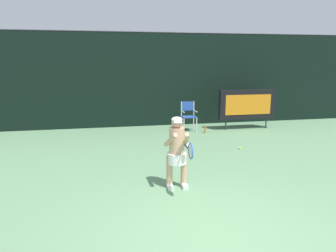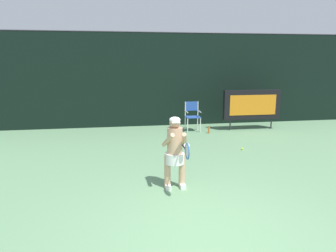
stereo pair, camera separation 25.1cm
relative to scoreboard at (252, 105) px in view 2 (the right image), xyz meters
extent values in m
cube|color=#669367|center=(-3.74, -7.13, -0.96)|extent=(18.00, 22.00, 0.02)
cube|color=black|center=(-3.74, 1.37, 0.85)|extent=(18.00, 0.12, 3.60)
cylinder|color=#38383D|center=(-3.74, 1.37, 2.68)|extent=(18.00, 0.05, 0.05)
cube|color=black|center=(0.00, 0.00, 0.00)|extent=(2.20, 0.20, 1.10)
cube|color=orange|center=(0.00, -0.10, 0.00)|extent=(1.80, 0.01, 0.75)
cylinder|color=#2D2D33|center=(-0.83, 0.00, -0.75)|extent=(0.05, 0.05, 0.40)
cylinder|color=#2D2D33|center=(0.82, 0.00, -0.75)|extent=(0.05, 0.05, 0.40)
cylinder|color=white|center=(-2.49, -0.13, -0.69)|extent=(0.04, 0.04, 0.52)
cylinder|color=white|center=(-2.01, -0.13, -0.69)|extent=(0.04, 0.04, 0.52)
cylinder|color=white|center=(-2.49, 0.28, -0.69)|extent=(0.04, 0.04, 0.52)
cylinder|color=white|center=(-2.01, 0.28, -0.69)|extent=(0.04, 0.04, 0.52)
cube|color=#294D9C|center=(-2.25, 0.07, -0.41)|extent=(0.52, 0.44, 0.03)
cylinder|color=white|center=(-2.49, 0.28, -0.15)|extent=(0.04, 0.04, 0.56)
cylinder|color=white|center=(-2.01, 0.28, -0.15)|extent=(0.04, 0.04, 0.56)
cube|color=#294D9C|center=(-2.25, 0.28, -0.04)|extent=(0.48, 0.02, 0.34)
cylinder|color=white|center=(-2.49, 0.07, -0.21)|extent=(0.04, 0.44, 0.04)
cylinder|color=white|center=(-2.01, 0.07, -0.21)|extent=(0.04, 0.44, 0.04)
cylinder|color=orange|center=(-1.76, -0.37, -0.83)|extent=(0.07, 0.07, 0.24)
cylinder|color=black|center=(-1.76, -0.37, -0.69)|extent=(0.03, 0.03, 0.03)
cube|color=white|center=(-4.04, -5.09, -0.90)|extent=(0.11, 0.26, 0.09)
cube|color=white|center=(-3.74, -5.09, -0.90)|extent=(0.11, 0.26, 0.09)
cylinder|color=tan|center=(-4.04, -5.04, -0.59)|extent=(0.13, 0.13, 0.71)
cylinder|color=tan|center=(-3.74, -5.04, -0.59)|extent=(0.13, 0.13, 0.71)
cylinder|color=white|center=(-3.89, -5.04, -0.32)|extent=(0.39, 0.39, 0.22)
cylinder|color=tan|center=(-3.89, -5.04, 0.04)|extent=(0.31, 0.31, 0.56)
sphere|color=tan|center=(-3.89, -5.04, 0.42)|extent=(0.22, 0.22, 0.22)
ellipsoid|color=white|center=(-3.89, -5.04, 0.48)|extent=(0.22, 0.22, 0.12)
cube|color=white|center=(-3.89, -5.13, 0.45)|extent=(0.17, 0.12, 0.02)
cylinder|color=tan|center=(-4.05, -5.20, 0.11)|extent=(0.20, 0.48, 0.37)
cylinder|color=tan|center=(-3.72, -5.20, 0.11)|extent=(0.20, 0.48, 0.37)
cylinder|color=white|center=(-3.70, -5.32, 0.01)|extent=(0.13, 0.13, 0.12)
cylinder|color=black|center=(-3.78, -5.40, 0.02)|extent=(0.03, 0.28, 0.03)
torus|color=#2E65B5|center=(-3.78, -5.70, 0.02)|extent=(0.02, 0.31, 0.31)
ellipsoid|color=silver|center=(-3.78, -5.70, 0.02)|extent=(0.01, 0.26, 0.26)
sphere|color=#CCDB3D|center=(-1.42, -2.62, -0.91)|extent=(0.07, 0.07, 0.07)
camera|label=1|loc=(-5.28, -11.08, 1.64)|focal=33.94mm
camera|label=2|loc=(-5.04, -11.12, 1.64)|focal=33.94mm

